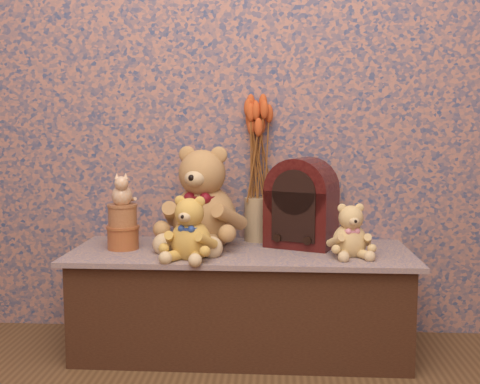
% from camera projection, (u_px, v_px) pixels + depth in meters
% --- Properties ---
extents(display_shelf, '(1.35, 0.51, 0.42)m').
position_uv_depth(display_shelf, '(241.00, 300.00, 2.28)').
color(display_shelf, '#3B427A').
rests_on(display_shelf, ground).
extents(teddy_large, '(0.44, 0.49, 0.44)m').
position_uv_depth(teddy_large, '(204.00, 193.00, 2.31)').
color(teddy_large, '#9D6F3D').
rests_on(teddy_large, display_shelf).
extents(teddy_medium, '(0.25, 0.28, 0.25)m').
position_uv_depth(teddy_medium, '(191.00, 225.00, 2.10)').
color(teddy_medium, gold).
rests_on(teddy_medium, display_shelf).
extents(teddy_small, '(0.21, 0.23, 0.22)m').
position_uv_depth(teddy_small, '(350.00, 228.00, 2.14)').
color(teddy_small, tan).
rests_on(teddy_small, display_shelf).
extents(cathedral_radio, '(0.32, 0.28, 0.37)m').
position_uv_depth(cathedral_radio, '(302.00, 202.00, 2.31)').
color(cathedral_radio, '#330909').
rests_on(cathedral_radio, display_shelf).
extents(ceramic_vase, '(0.15, 0.15, 0.19)m').
position_uv_depth(ceramic_vase, '(257.00, 219.00, 2.43)').
color(ceramic_vase, tan).
rests_on(ceramic_vase, display_shelf).
extents(dried_stalks, '(0.27, 0.27, 0.42)m').
position_uv_depth(dried_stalks, '(258.00, 149.00, 2.39)').
color(dried_stalks, '#CC4E20').
rests_on(dried_stalks, ceramic_vase).
extents(biscuit_tin_lower, '(0.15, 0.15, 0.09)m').
position_uv_depth(biscuit_tin_lower, '(123.00, 238.00, 2.27)').
color(biscuit_tin_lower, '#B57D35').
rests_on(biscuit_tin_lower, display_shelf).
extents(biscuit_tin_upper, '(0.13, 0.13, 0.09)m').
position_uv_depth(biscuit_tin_upper, '(123.00, 216.00, 2.26)').
color(biscuit_tin_upper, tan).
rests_on(biscuit_tin_upper, biscuit_tin_lower).
extents(cat_figurine, '(0.12, 0.13, 0.13)m').
position_uv_depth(cat_figurine, '(122.00, 189.00, 2.24)').
color(cat_figurine, silver).
rests_on(cat_figurine, biscuit_tin_upper).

